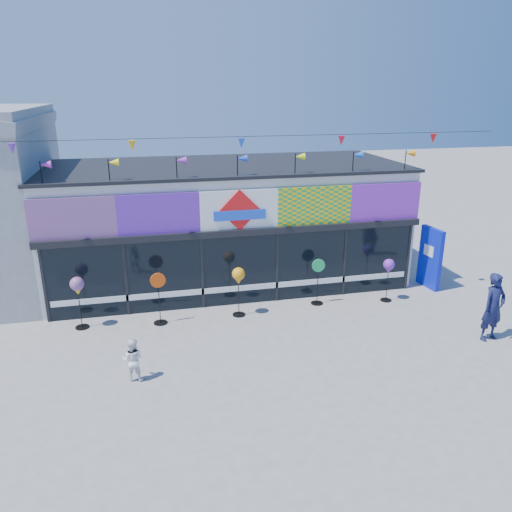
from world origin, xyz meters
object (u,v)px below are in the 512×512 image
object	(u,v)px
spinner_0	(77,288)
spinner_3	(318,280)
adult_man	(493,307)
child	(133,360)
spinner_2	(239,277)
spinner_4	(389,267)
blue_sign	(430,258)
spinner_1	(159,297)

from	to	relation	value
spinner_0	spinner_3	world-z (taller)	spinner_0
adult_man	spinner_0	bearing A→B (deg)	153.54
child	spinner_2	bearing A→B (deg)	-120.95
spinner_4	child	world-z (taller)	spinner_4
blue_sign	spinner_2	xyz separation A→B (m)	(-6.86, -0.81, 0.17)
spinner_2	child	size ratio (longest dim) A/B	1.45
blue_sign	spinner_1	world-z (taller)	blue_sign
adult_man	spinner_2	bearing A→B (deg)	144.64
spinner_0	blue_sign	bearing A→B (deg)	3.10
adult_man	child	distance (m)	9.58
blue_sign	spinner_1	bearing A→B (deg)	178.16
blue_sign	adult_man	size ratio (longest dim) A/B	1.10
spinner_1	spinner_2	xyz separation A→B (m)	(2.36, 0.03, 0.40)
spinner_0	spinner_2	xyz separation A→B (m)	(4.60, -0.19, -0.02)
spinner_2	spinner_1	bearing A→B (deg)	-179.24
spinner_2	child	world-z (taller)	spinner_2
spinner_2	spinner_0	bearing A→B (deg)	177.68
spinner_2	adult_man	xyz separation A→B (m)	(6.46, -3.03, -0.27)
spinner_3	spinner_4	size ratio (longest dim) A/B	1.06
spinner_2	spinner_3	size ratio (longest dim) A/B	1.02
child	blue_sign	bearing A→B (deg)	-143.61
spinner_0	child	xyz separation A→B (m)	(1.49, -3.09, -0.72)
child	spinner_4	bearing A→B (deg)	-144.00
blue_sign	spinner_4	world-z (taller)	blue_sign
spinner_1	spinner_4	size ratio (longest dim) A/B	1.10
spinner_3	adult_man	bearing A→B (deg)	-40.68
spinner_1	adult_man	size ratio (longest dim) A/B	0.82
spinner_3	blue_sign	bearing A→B (deg)	7.09
child	adult_man	bearing A→B (deg)	-164.77
adult_man	child	bearing A→B (deg)	169.04
child	spinner_0	bearing A→B (deg)	-48.37
spinner_0	spinner_2	bearing A→B (deg)	-2.32
spinner_2	spinner_3	distance (m)	2.66
spinner_1	child	size ratio (longest dim) A/B	1.49
spinner_1	child	xyz separation A→B (m)	(-0.74, -2.88, -0.31)
spinner_2	adult_man	size ratio (longest dim) A/B	0.80
spinner_0	spinner_1	bearing A→B (deg)	-5.57
spinner_3	adult_man	distance (m)	5.07
spinner_0	spinner_3	bearing A→B (deg)	0.73
spinner_2	adult_man	bearing A→B (deg)	-25.12
blue_sign	adult_man	xyz separation A→B (m)	(-0.40, -3.83, -0.10)
spinner_1	spinner_4	bearing A→B (deg)	0.35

